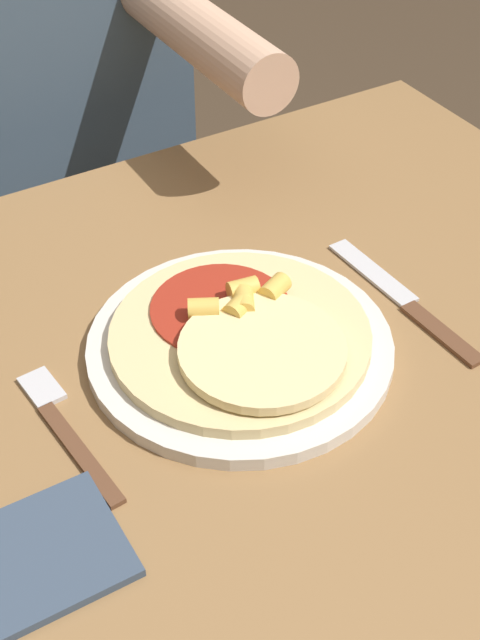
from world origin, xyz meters
The scene contains 7 objects.
dining_table centered at (0.00, 0.00, 0.64)m, with size 1.05×0.84×0.76m.
plate centered at (0.04, 0.05, 0.77)m, with size 0.29×0.29×0.01m.
pizza centered at (0.04, 0.05, 0.78)m, with size 0.24×0.24×0.04m.
fork centered at (-0.13, 0.05, 0.76)m, with size 0.03×0.18×0.00m.
knife centered at (0.22, 0.03, 0.76)m, with size 0.03×0.22×0.00m.
napkin centered at (-0.21, -0.07, 0.76)m, with size 0.15×0.11×0.01m.
person_diner centered at (0.11, 0.66, 0.72)m, with size 0.32×0.52×1.24m.
Camera 1 is at (-0.27, -0.47, 1.33)m, focal length 50.00 mm.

